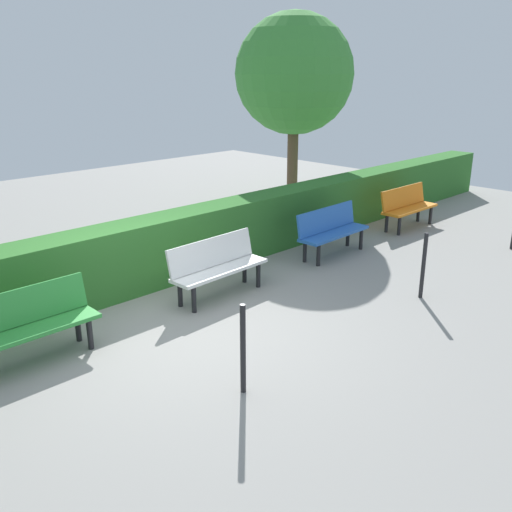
{
  "coord_description": "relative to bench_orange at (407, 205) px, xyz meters",
  "views": [
    {
      "loc": [
        3.82,
        5.42,
        3.25
      ],
      "look_at": [
        -1.76,
        -0.25,
        0.55
      ],
      "focal_mm": 39.11,
      "sensor_mm": 36.0,
      "label": 1
    }
  ],
  "objects": [
    {
      "name": "railing_post_mid",
      "position": [
        3.24,
        2.21,
        0.02
      ],
      "size": [
        0.06,
        0.06,
        1.0
      ],
      "primitive_type": "cylinder",
      "color": "black",
      "rests_on": "ground_plane"
    },
    {
      "name": "hedge_row",
      "position": [
        5.32,
        -1.05,
        0.05
      ],
      "size": [
        19.65,
        0.64,
        1.06
      ],
      "primitive_type": "cube",
      "color": "#2D6B28",
      "rests_on": "ground_plane"
    },
    {
      "name": "bench_orange",
      "position": [
        0.0,
        0.0,
        0.0
      ],
      "size": [
        1.54,
        0.48,
        0.86
      ],
      "rotation": [
        0.0,
        0.0,
        -0.01
      ],
      "color": "orange",
      "rests_on": "ground_plane"
    },
    {
      "name": "bench_green",
      "position": [
        8.17,
        0.0,
        0.0
      ],
      "size": [
        1.57,
        0.47,
        0.86
      ],
      "rotation": [
        0.0,
        0.0,
        0.0
      ],
      "color": "#2D8C38",
      "rests_on": "ground_plane"
    },
    {
      "name": "railing_post_far",
      "position": [
        6.86,
        2.21,
        0.02
      ],
      "size": [
        0.06,
        0.06,
        1.0
      ],
      "primitive_type": "cylinder",
      "color": "black",
      "rests_on": "ground_plane"
    },
    {
      "name": "tree_near",
      "position": [
        0.12,
        -3.17,
        2.61
      ],
      "size": [
        2.79,
        2.79,
        4.5
      ],
      "color": "brown",
      "rests_on": "ground_plane"
    },
    {
      "name": "bench_blue",
      "position": [
        2.6,
        0.01,
        0.0
      ],
      "size": [
        1.61,
        0.5,
        0.86
      ],
      "rotation": [
        0.0,
        0.0,
        0.03
      ],
      "color": "blue",
      "rests_on": "ground_plane"
    },
    {
      "name": "ground_plane",
      "position": [
        6.54,
        0.53,
        -0.48
      ],
      "size": [
        23.65,
        23.65,
        0.0
      ],
      "primitive_type": "plane",
      "color": "gray"
    },
    {
      "name": "bench_white",
      "position": [
        5.33,
        0.02,
        0.0
      ],
      "size": [
        1.63,
        0.52,
        0.86
      ],
      "rotation": [
        0.0,
        0.0,
        0.04
      ],
      "color": "white",
      "rests_on": "ground_plane"
    }
  ]
}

